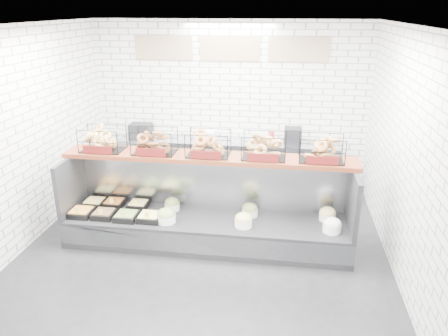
# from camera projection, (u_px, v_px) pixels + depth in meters

# --- Properties ---
(ground) EXTENTS (5.50, 5.50, 0.00)m
(ground) POSITION_uv_depth(u_px,v_px,m) (203.00, 254.00, 6.02)
(ground) COLOR black
(ground) RESTS_ON ground
(room_shell) EXTENTS (5.02, 5.51, 3.01)m
(room_shell) POSITION_uv_depth(u_px,v_px,m) (209.00, 97.00, 5.86)
(room_shell) COLOR white
(room_shell) RESTS_ON ground
(display_case) EXTENTS (4.00, 0.90, 1.20)m
(display_case) POSITION_uv_depth(u_px,v_px,m) (206.00, 221.00, 6.23)
(display_case) COLOR black
(display_case) RESTS_ON ground
(bagel_shelf) EXTENTS (4.10, 0.50, 0.40)m
(bagel_shelf) POSITION_uv_depth(u_px,v_px,m) (208.00, 146.00, 6.01)
(bagel_shelf) COLOR #511F11
(bagel_shelf) RESTS_ON display_case
(prep_counter) EXTENTS (4.00, 0.60, 1.20)m
(prep_counter) POSITION_uv_depth(u_px,v_px,m) (227.00, 163.00, 8.11)
(prep_counter) COLOR #93969B
(prep_counter) RESTS_ON ground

